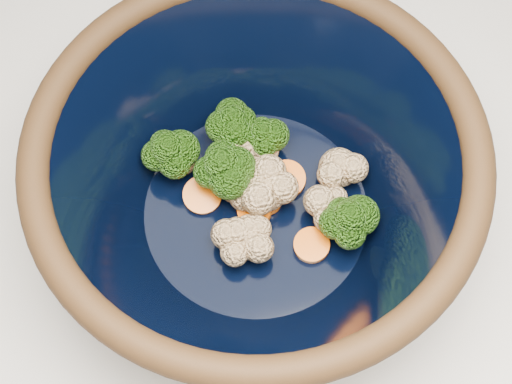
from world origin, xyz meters
name	(u,v)px	position (x,y,z in m)	size (l,w,h in m)	color
mixing_bowl	(256,184)	(-0.10, 0.09, 0.98)	(0.40, 0.40, 0.14)	black
vegetable_pile	(253,177)	(-0.10, 0.11, 0.95)	(0.17, 0.15, 0.06)	#608442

